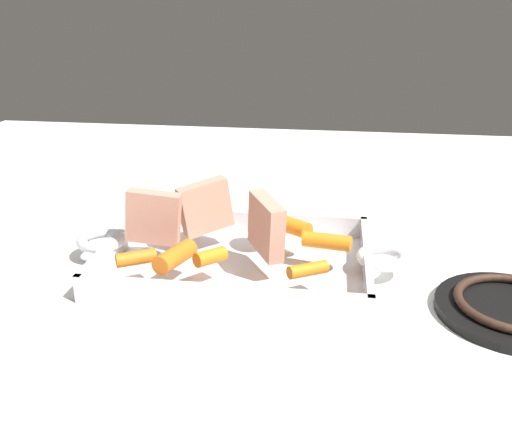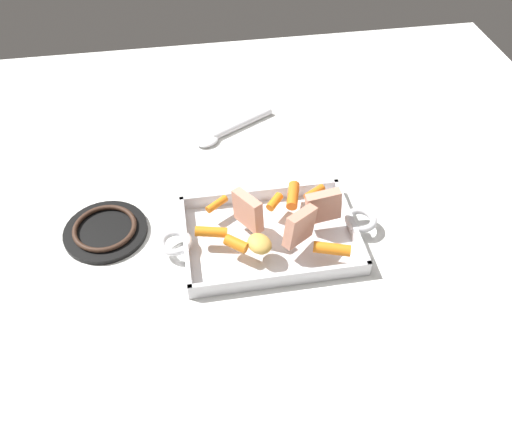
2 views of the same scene
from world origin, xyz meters
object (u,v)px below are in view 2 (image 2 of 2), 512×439
object	(u,v)px
baby_carrot_short	(293,195)
potato_golden_large	(260,244)
baby_carrot_center_left	(275,202)
baby_carrot_northwest	(236,244)
baby_carrot_center_right	(314,192)
roast_slice_thick	(323,206)
baby_carrot_long	(211,230)
baby_carrot_southeast	(217,204)
roast_slice_thin	(300,227)
stove_burner_rear	(105,230)
roasting_dish	(270,236)
roast_slice_outer	(248,211)
baby_carrot_southwest	(332,249)
serving_spoon	(231,130)

from	to	relation	value
baby_carrot_short	potato_golden_large	size ratio (longest dim) A/B	1.24
baby_carrot_center_left	baby_carrot_short	world-z (taller)	baby_carrot_short
baby_carrot_northwest	baby_carrot_center_right	xyz separation A→B (m)	(0.18, 0.12, -0.00)
roast_slice_thick	baby_carrot_long	world-z (taller)	roast_slice_thick
baby_carrot_center_right	baby_carrot_southeast	bearing A→B (deg)	-179.87
roast_slice_thin	stove_burner_rear	world-z (taller)	roast_slice_thin
baby_carrot_long	baby_carrot_northwest	size ratio (longest dim) A/B	1.38
roasting_dish	potato_golden_large	distance (m)	0.07
baby_carrot_short	baby_carrot_southeast	xyz separation A→B (m)	(-0.16, 0.00, -0.00)
roasting_dish	roast_slice_outer	size ratio (longest dim) A/B	6.26
baby_carrot_southwest	baby_carrot_southeast	size ratio (longest dim) A/B	1.42
baby_carrot_center_right	baby_carrot_long	bearing A→B (deg)	-161.74
roast_slice_thick	baby_carrot_center_left	bearing A→B (deg)	148.26
baby_carrot_center_left	stove_burner_rear	size ratio (longest dim) A/B	0.24
baby_carrot_center_left	potato_golden_large	bearing A→B (deg)	-114.26
roast_slice_outer	baby_carrot_southeast	xyz separation A→B (m)	(-0.06, 0.06, -0.03)
roast_slice_thick	potato_golden_large	size ratio (longest dim) A/B	1.32
stove_burner_rear	baby_carrot_southwest	bearing A→B (deg)	-19.63
roasting_dish	roast_slice_thin	distance (m)	0.09
roasting_dish	roast_slice_outer	world-z (taller)	roast_slice_outer
baby_carrot_short	baby_carrot_northwest	size ratio (longest dim) A/B	1.44
baby_carrot_short	stove_burner_rear	size ratio (longest dim) A/B	0.38
baby_carrot_center_right	baby_carrot_center_left	bearing A→B (deg)	-170.50
roast_slice_thick	baby_carrot_northwest	distance (m)	0.19
baby_carrot_center_left	serving_spoon	world-z (taller)	baby_carrot_center_left
baby_carrot_long	stove_burner_rear	xyz separation A→B (m)	(-0.21, 0.07, -0.04)
roast_slice_thick	baby_carrot_southeast	xyz separation A→B (m)	(-0.21, 0.07, -0.03)
baby_carrot_southwest	stove_burner_rear	bearing A→B (deg)	160.37
baby_carrot_northwest	baby_carrot_southeast	world-z (taller)	baby_carrot_northwest
baby_carrot_long	potato_golden_large	distance (m)	0.10
baby_carrot_southwest	serving_spoon	xyz separation A→B (m)	(-0.14, 0.45, -0.04)
roast_slice_thick	serving_spoon	bearing A→B (deg)	111.11
potato_golden_large	serving_spoon	world-z (taller)	potato_golden_large
baby_carrot_center_right	serving_spoon	xyz separation A→B (m)	(-0.14, 0.29, -0.03)
baby_carrot_southwest	stove_burner_rear	xyz separation A→B (m)	(-0.43, 0.15, -0.04)
roast_slice_thin	baby_carrot_northwest	bearing A→B (deg)	-178.81
roasting_dish	stove_burner_rear	xyz separation A→B (m)	(-0.33, 0.07, -0.00)
baby_carrot_northwest	potato_golden_large	xyz separation A→B (m)	(0.04, -0.01, 0.00)
baby_carrot_southwest	serving_spoon	bearing A→B (deg)	106.65
baby_carrot_southeast	potato_golden_large	world-z (taller)	potato_golden_large
baby_carrot_center_right	serving_spoon	size ratio (longest dim) A/B	0.22
roast_slice_outer	baby_carrot_southeast	bearing A→B (deg)	134.59
baby_carrot_center_right	roast_slice_outer	bearing A→B (deg)	-159.10
roasting_dish	baby_carrot_center_right	bearing A→B (deg)	35.66
baby_carrot_short	baby_carrot_center_right	world-z (taller)	baby_carrot_short
roast_slice_outer	serving_spoon	size ratio (longest dim) A/B	0.32
roast_slice_thin	baby_carrot_northwest	size ratio (longest dim) A/B	1.54
serving_spoon	potato_golden_large	bearing A→B (deg)	61.35
baby_carrot_southeast	stove_burner_rear	distance (m)	0.23
baby_carrot_long	baby_carrot_northwest	xyz separation A→B (m)	(0.04, -0.04, 0.00)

